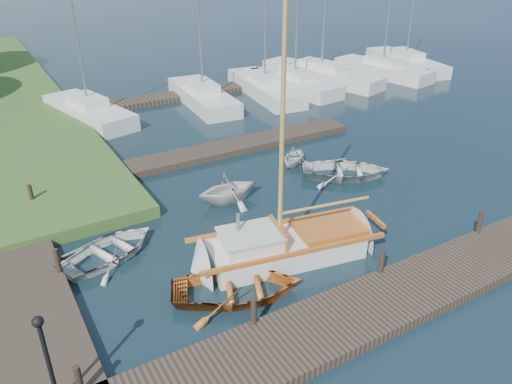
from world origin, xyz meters
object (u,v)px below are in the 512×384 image
mooring_post_0 (79,380)px  marina_boat_2 (203,95)px  lamp_post (45,349)px  marina_boat_6 (383,68)px  sailboat (289,247)px  marina_boat_3 (265,86)px  mooring_post_5 (31,194)px  tender_b (228,186)px  marina_boat_0 (89,110)px  tender_a (109,248)px  dinghy (237,284)px  marina_boat_5 (321,73)px  mooring_post_4 (57,260)px  mooring_post_3 (480,222)px  mooring_post_2 (382,261)px  tender_d (294,154)px  marina_boat_7 (406,61)px  tender_c (345,168)px  marina_boat_4 (295,81)px  mooring_post_1 (254,311)px

mooring_post_0 → marina_boat_2: 22.43m
lamp_post → marina_boat_6: size_ratio=0.22×
sailboat → marina_boat_3: size_ratio=0.90×
mooring_post_5 → marina_boat_6: bearing=18.2°
tender_b → marina_boat_0: bearing=11.0°
mooring_post_0 → sailboat: size_ratio=0.08×
lamp_post → tender_a: 6.22m
dinghy → marina_boat_5: (16.75, 18.21, 0.16)m
mooring_post_4 → mooring_post_5: same height
mooring_post_5 → tender_b: 7.51m
mooring_post_5 → lamp_post: 10.12m
mooring_post_3 → marina_boat_0: (-8.51, 19.59, -0.13)m
tender_a → lamp_post: bearing=133.1°
mooring_post_2 → tender_d: (2.58, 8.50, -0.19)m
lamp_post → marina_boat_7: (30.16, 19.41, -1.29)m
mooring_post_2 → marina_boat_6: size_ratio=0.07×
mooring_post_3 → marina_boat_6: (12.86, 18.51, -0.13)m
mooring_post_4 → marina_boat_0: bearing=72.9°
tender_a → mooring_post_4: bearing=83.3°
mooring_post_5 → marina_boat_3: (15.76, 8.80, -0.13)m
marina_boat_3 → marina_boat_6: bearing=-84.3°
mooring_post_4 → marina_boat_6: (25.86, 13.51, -0.13)m
tender_b → mooring_post_5: bearing=65.8°
tender_c → marina_boat_5: marina_boat_5 is taller
mooring_post_0 → tender_d: 14.37m
mooring_post_5 → tender_b: tender_b is taller
marina_boat_4 → dinghy: bearing=134.8°
dinghy → marina_boat_6: size_ratio=0.35×
marina_boat_6 → mooring_post_5: bearing=96.7°
tender_d → marina_boat_2: size_ratio=0.15×
mooring_post_2 → mooring_post_3: (4.50, 0.00, 0.00)m
marina_boat_0 → marina_boat_5: (16.60, 0.16, -0.01)m
mooring_post_0 → tender_c: size_ratio=0.21×
marina_boat_7 → tender_b: bearing=129.4°
mooring_post_0 → tender_a: 5.84m
marina_boat_4 → tender_b: bearing=130.0°
tender_b → tender_c: size_ratio=0.67×
mooring_post_4 → marina_boat_6: marina_boat_6 is taller
lamp_post → marina_boat_4: marina_boat_4 is taller
mooring_post_2 → sailboat: sailboat is taller
dinghy → marina_boat_5: size_ratio=0.37×
dinghy → marina_boat_7: marina_boat_7 is taller
lamp_post → mooring_post_0: bearing=0.0°
mooring_post_3 → marina_boat_4: (5.12, 18.75, -0.12)m
mooring_post_0 → marina_boat_0: bearing=75.7°
mooring_post_5 → tender_a: bearing=-70.1°
dinghy → mooring_post_5: bearing=49.7°
mooring_post_1 → mooring_post_4: 6.40m
mooring_post_1 → tender_a: (-2.34, 5.41, -0.35)m
tender_c → marina_boat_5: 16.09m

